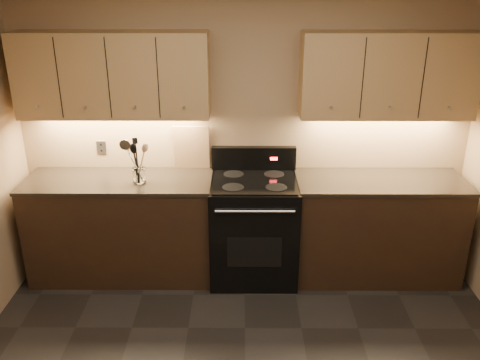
# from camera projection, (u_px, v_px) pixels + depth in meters

# --- Properties ---
(wall_back) EXTENTS (4.00, 0.04, 2.60)m
(wall_back) POSITION_uv_depth(u_px,v_px,m) (245.00, 128.00, 4.52)
(wall_back) COLOR #9A835A
(wall_back) RESTS_ON ground
(counter_left) EXTENTS (1.62, 0.62, 0.93)m
(counter_left) POSITION_uv_depth(u_px,v_px,m) (123.00, 227.00, 4.56)
(counter_left) COLOR black
(counter_left) RESTS_ON ground
(counter_right) EXTENTS (1.46, 0.62, 0.93)m
(counter_right) POSITION_uv_depth(u_px,v_px,m) (376.00, 228.00, 4.55)
(counter_right) COLOR black
(counter_right) RESTS_ON ground
(stove) EXTENTS (0.76, 0.68, 1.14)m
(stove) POSITION_uv_depth(u_px,v_px,m) (254.00, 227.00, 4.53)
(stove) COLOR black
(stove) RESTS_ON ground
(upper_cab_left) EXTENTS (1.60, 0.30, 0.70)m
(upper_cab_left) POSITION_uv_depth(u_px,v_px,m) (112.00, 75.00, 4.20)
(upper_cab_left) COLOR tan
(upper_cab_left) RESTS_ON wall_back
(upper_cab_right) EXTENTS (1.44, 0.30, 0.70)m
(upper_cab_right) POSITION_uv_depth(u_px,v_px,m) (388.00, 75.00, 4.19)
(upper_cab_right) COLOR tan
(upper_cab_right) RESTS_ON wall_back
(outlet_plate) EXTENTS (0.08, 0.01, 0.12)m
(outlet_plate) POSITION_uv_depth(u_px,v_px,m) (101.00, 148.00, 4.59)
(outlet_plate) COLOR #B2B5BA
(outlet_plate) RESTS_ON wall_back
(utensil_crock) EXTENTS (0.12, 0.12, 0.13)m
(utensil_crock) POSITION_uv_depth(u_px,v_px,m) (139.00, 176.00, 4.30)
(utensil_crock) COLOR white
(utensil_crock) RESTS_ON counter_left
(cutting_board) EXTENTS (0.32, 0.07, 0.40)m
(cutting_board) POSITION_uv_depth(u_px,v_px,m) (192.00, 147.00, 4.56)
(cutting_board) COLOR tan
(cutting_board) RESTS_ON counter_left
(wooden_spoon) EXTENTS (0.15, 0.16, 0.33)m
(wooden_spoon) POSITION_uv_depth(u_px,v_px,m) (135.00, 163.00, 4.24)
(wooden_spoon) COLOR tan
(wooden_spoon) RESTS_ON utensil_crock
(black_spoon) EXTENTS (0.09, 0.08, 0.33)m
(black_spoon) POSITION_uv_depth(u_px,v_px,m) (138.00, 162.00, 4.26)
(black_spoon) COLOR black
(black_spoon) RESTS_ON utensil_crock
(black_turner) EXTENTS (0.13, 0.18, 0.39)m
(black_turner) POSITION_uv_depth(u_px,v_px,m) (138.00, 160.00, 4.22)
(black_turner) COLOR black
(black_turner) RESTS_ON utensil_crock
(steel_spatula) EXTENTS (0.22, 0.11, 0.36)m
(steel_spatula) POSITION_uv_depth(u_px,v_px,m) (140.00, 160.00, 4.27)
(steel_spatula) COLOR silver
(steel_spatula) RESTS_ON utensil_crock
(steel_skimmer) EXTENTS (0.22, 0.11, 0.39)m
(steel_skimmer) POSITION_uv_depth(u_px,v_px,m) (141.00, 160.00, 4.23)
(steel_skimmer) COLOR silver
(steel_skimmer) RESTS_ON utensil_crock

